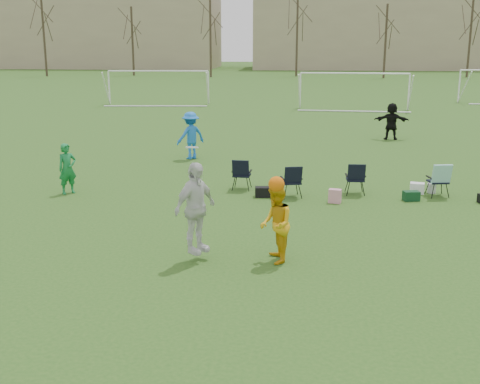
# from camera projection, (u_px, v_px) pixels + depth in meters

# --- Properties ---
(ground) EXTENTS (260.00, 260.00, 0.00)m
(ground) POSITION_uv_depth(u_px,v_px,m) (285.00, 301.00, 10.71)
(ground) COLOR #275119
(ground) RESTS_ON ground
(fielder_green_near) EXTENTS (0.66, 0.65, 1.54)m
(fielder_green_near) POSITION_uv_depth(u_px,v_px,m) (67.00, 169.00, 18.14)
(fielder_green_near) COLOR #157A3A
(fielder_green_near) RESTS_ON ground
(fielder_blue) EXTENTS (1.35, 1.30, 1.84)m
(fielder_blue) POSITION_uv_depth(u_px,v_px,m) (191.00, 135.00, 23.53)
(fielder_blue) COLOR blue
(fielder_blue) RESTS_ON ground
(fielder_black) EXTENTS (1.65, 0.68, 1.73)m
(fielder_black) POSITION_uv_depth(u_px,v_px,m) (391.00, 121.00, 28.19)
(fielder_black) COLOR black
(fielder_black) RESTS_ON ground
(center_contest) EXTENTS (2.56, 1.20, 2.45)m
(center_contest) POSITION_uv_depth(u_px,v_px,m) (232.00, 215.00, 12.45)
(center_contest) COLOR silver
(center_contest) RESTS_ON ground
(sideline_setup) EXTENTS (8.99, 1.88, 1.64)m
(sideline_setup) POSITION_uv_depth(u_px,v_px,m) (389.00, 179.00, 17.97)
(sideline_setup) COLOR #0E351D
(sideline_setup) RESTS_ON ground
(goal_left) EXTENTS (7.39, 0.76, 2.46)m
(goal_left) POSITION_uv_depth(u_px,v_px,m) (158.00, 78.00, 43.98)
(goal_left) COLOR white
(goal_left) RESTS_ON ground
(goal_mid) EXTENTS (7.40, 0.63, 2.46)m
(goal_mid) POSITION_uv_depth(u_px,v_px,m) (354.00, 80.00, 40.78)
(goal_mid) COLOR white
(goal_mid) RESTS_ON ground
(tree_line) EXTENTS (110.28, 3.28, 11.40)m
(tree_line) POSITION_uv_depth(u_px,v_px,m) (299.00, 37.00, 76.90)
(tree_line) COLOR #382B21
(tree_line) RESTS_ON ground
(building_row) EXTENTS (126.00, 16.00, 13.00)m
(building_row) POSITION_uv_depth(u_px,v_px,m) (337.00, 32.00, 101.35)
(building_row) COLOR tan
(building_row) RESTS_ON ground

